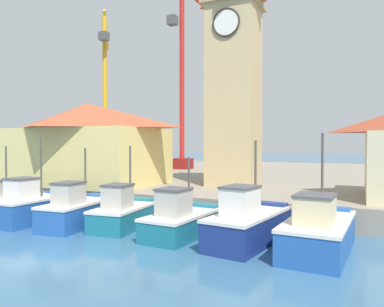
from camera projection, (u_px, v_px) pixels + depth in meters
name	position (u px, v px, depth m)	size (l,w,h in m)	color
ground_plane	(32.00, 264.00, 12.71)	(300.00, 300.00, 0.00)	#386689
quay_wharf	(253.00, 177.00, 38.95)	(120.00, 40.00, 1.20)	gray
fishing_boat_left_outer	(33.00, 206.00, 19.36)	(2.20, 4.26, 4.65)	#2356A8
fishing_boat_left_inner	(78.00, 210.00, 18.46)	(2.13, 4.57, 3.85)	#2356A8
fishing_boat_mid_left	(125.00, 213.00, 18.16)	(2.20, 4.31, 3.98)	#196B7F
fishing_boat_center	(182.00, 220.00, 16.46)	(2.32, 4.53, 3.46)	#196B7F
fishing_boat_mid_right	(248.00, 223.00, 15.24)	(2.68, 5.18, 4.22)	navy
fishing_boat_right_inner	(319.00, 231.00, 14.00)	(2.51, 5.30, 4.50)	#2356A8
clock_tower	(234.00, 67.00, 25.50)	(3.66, 3.66, 16.92)	tan
warehouse_left	(88.00, 143.00, 26.78)	(10.62, 7.17, 5.75)	#E5D17A
port_crane_near	(184.00, 100.00, 42.59)	(5.49, 8.63, 20.65)	maroon
port_crane_far	(105.00, 108.00, 46.85)	(4.78, 6.82, 19.62)	#976E11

